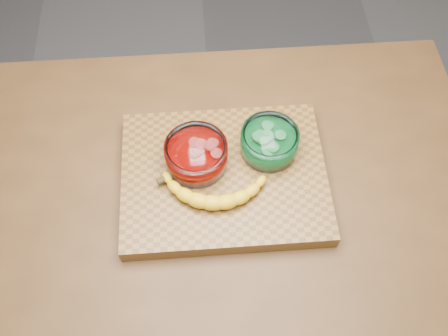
{
  "coord_description": "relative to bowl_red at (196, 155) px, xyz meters",
  "views": [
    {
      "loc": [
        -0.04,
        -0.55,
        1.88
      ],
      "look_at": [
        0.0,
        0.0,
        0.96
      ],
      "focal_mm": 40.0,
      "sensor_mm": 36.0,
      "label": 1
    }
  ],
  "objects": [
    {
      "name": "ground",
      "position": [
        0.06,
        -0.03,
        -0.97
      ],
      "size": [
        3.5,
        3.5,
        0.0
      ],
      "primitive_type": "plane",
      "color": "#505054",
      "rests_on": "ground"
    },
    {
      "name": "counter",
      "position": [
        0.06,
        -0.03,
        -0.52
      ],
      "size": [
        1.2,
        0.8,
        0.9
      ],
      "primitive_type": "cube",
      "color": "#4D3017",
      "rests_on": "ground"
    },
    {
      "name": "cutting_board",
      "position": [
        0.06,
        -0.03,
        -0.05
      ],
      "size": [
        0.45,
        0.35,
        0.04
      ],
      "primitive_type": "cube",
      "color": "brown",
      "rests_on": "counter"
    },
    {
      "name": "bowl_red",
      "position": [
        0.0,
        0.0,
        0.0
      ],
      "size": [
        0.14,
        0.14,
        0.06
      ],
      "color": "white",
      "rests_on": "cutting_board"
    },
    {
      "name": "bowl_green",
      "position": [
        0.16,
        0.02,
        -0.0
      ],
      "size": [
        0.13,
        0.13,
        0.06
      ],
      "color": "white",
      "rests_on": "cutting_board"
    },
    {
      "name": "banana",
      "position": [
        0.03,
        -0.08,
        -0.01
      ],
      "size": [
        0.26,
        0.12,
        0.04
      ],
      "primitive_type": null,
      "color": "gold",
      "rests_on": "cutting_board"
    }
  ]
}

